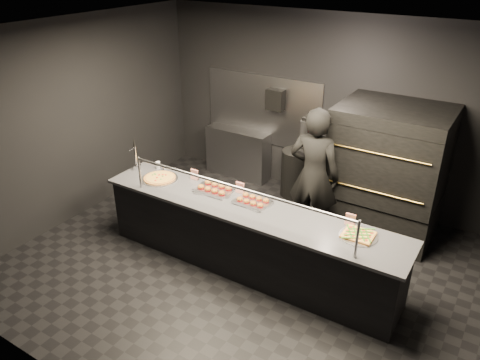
{
  "coord_description": "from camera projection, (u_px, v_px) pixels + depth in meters",
  "views": [
    {
      "loc": [
        2.61,
        -4.35,
        3.84
      ],
      "look_at": [
        -0.23,
        0.2,
        1.15
      ],
      "focal_mm": 35.0,
      "sensor_mm": 36.0,
      "label": 1
    }
  ],
  "objects": [
    {
      "name": "round_pizza",
      "position": [
        160.0,
        178.0,
        6.54
      ],
      "size": [
        0.51,
        0.51,
        0.03
      ],
      "color": "silver",
      "rests_on": "service_counter"
    },
    {
      "name": "fire_extinguisher",
      "position": [
        304.0,
        133.0,
        7.77
      ],
      "size": [
        0.14,
        0.14,
        0.51
      ],
      "color": "#B2B2B7",
      "rests_on": "room"
    },
    {
      "name": "condiment_jar",
      "position": [
        160.0,
        166.0,
        6.82
      ],
      "size": [
        0.16,
        0.06,
        0.11
      ],
      "color": "silver",
      "rests_on": "service_counter"
    },
    {
      "name": "worker",
      "position": [
        314.0,
        176.0,
        6.49
      ],
      "size": [
        0.76,
        0.53,
        1.97
      ],
      "primitive_type": "imported",
      "rotation": [
        0.0,
        0.0,
        3.22
      ],
      "color": "black",
      "rests_on": "ground"
    },
    {
      "name": "towel_dispenser",
      "position": [
        276.0,
        100.0,
        7.8
      ],
      "size": [
        0.3,
        0.2,
        0.35
      ],
      "primitive_type": "cube",
      "color": "black",
      "rests_on": "room"
    },
    {
      "name": "slider_tray_b",
      "position": [
        253.0,
        201.0,
        5.93
      ],
      "size": [
        0.49,
        0.39,
        0.07
      ],
      "color": "silver",
      "rests_on": "service_counter"
    },
    {
      "name": "beer_tap",
      "position": [
        136.0,
        160.0,
        6.78
      ],
      "size": [
        0.13,
        0.18,
        0.48
      ],
      "color": "silver",
      "rests_on": "service_counter"
    },
    {
      "name": "pizza_oven",
      "position": [
        388.0,
        170.0,
        6.69
      ],
      "size": [
        1.5,
        1.23,
        1.91
      ],
      "color": "black",
      "rests_on": "ground"
    },
    {
      "name": "room",
      "position": [
        248.0,
        163.0,
        5.63
      ],
      "size": [
        6.04,
        6.0,
        3.0
      ],
      "color": "black",
      "rests_on": "ground"
    },
    {
      "name": "tent_cards",
      "position": [
        257.0,
        192.0,
        6.03
      ],
      "size": [
        2.38,
        0.04,
        0.15
      ],
      "color": "white",
      "rests_on": "service_counter"
    },
    {
      "name": "prep_shelf",
      "position": [
        238.0,
        153.0,
        8.57
      ],
      "size": [
        1.2,
        0.35,
        0.9
      ],
      "primitive_type": "cube",
      "color": "#99999E",
      "rests_on": "ground"
    },
    {
      "name": "trash_bin",
      "position": [
        295.0,
        173.0,
        7.91
      ],
      "size": [
        0.49,
        0.49,
        0.81
      ],
      "primitive_type": "cylinder",
      "color": "black",
      "rests_on": "ground"
    },
    {
      "name": "service_counter",
      "position": [
        247.0,
        238.0,
        6.05
      ],
      "size": [
        4.1,
        0.78,
        1.37
      ],
      "color": "black",
      "rests_on": "ground"
    },
    {
      "name": "slider_tray_a",
      "position": [
        215.0,
        188.0,
        6.23
      ],
      "size": [
        0.56,
        0.47,
        0.08
      ],
      "color": "silver",
      "rests_on": "service_counter"
    },
    {
      "name": "square_pizza",
      "position": [
        358.0,
        235.0,
        5.24
      ],
      "size": [
        0.43,
        0.43,
        0.05
      ],
      "color": "silver",
      "rests_on": "service_counter"
    }
  ]
}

